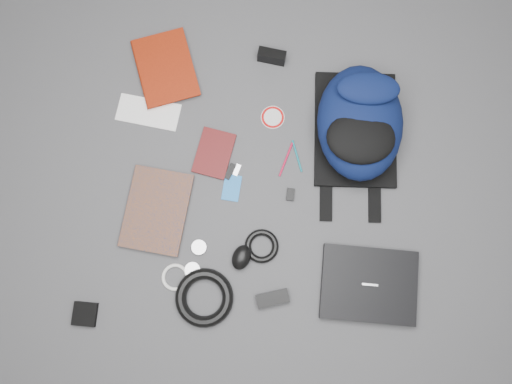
# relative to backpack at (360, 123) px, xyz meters

# --- Properties ---
(ground) EXTENTS (4.00, 4.00, 0.00)m
(ground) POSITION_rel_backpack_xyz_m (-0.34, -0.26, -0.10)
(ground) COLOR #4F4F51
(ground) RESTS_ON ground
(backpack) EXTENTS (0.35, 0.48, 0.19)m
(backpack) POSITION_rel_backpack_xyz_m (0.00, 0.00, 0.00)
(backpack) COLOR black
(backpack) RESTS_ON ground
(laptop) EXTENTS (0.33, 0.25, 0.03)m
(laptop) POSITION_rel_backpack_xyz_m (0.08, -0.55, -0.08)
(laptop) COLOR black
(laptop) RESTS_ON ground
(textbook_red) EXTENTS (0.29, 0.33, 0.03)m
(textbook_red) POSITION_rel_backpack_xyz_m (-0.81, 0.13, -0.08)
(textbook_red) COLOR maroon
(textbook_red) RESTS_ON ground
(comic_book) EXTENTS (0.24, 0.31, 0.02)m
(comic_book) POSITION_rel_backpack_xyz_m (-0.79, -0.35, -0.09)
(comic_book) COLOR #AF550C
(comic_book) RESTS_ON ground
(envelope) EXTENTS (0.24, 0.13, 0.00)m
(envelope) POSITION_rel_backpack_xyz_m (-0.76, -0.00, -0.09)
(envelope) COLOR white
(envelope) RESTS_ON ground
(dvd_case) EXTENTS (0.15, 0.19, 0.01)m
(dvd_case) POSITION_rel_backpack_xyz_m (-0.50, -0.13, -0.09)
(dvd_case) COLOR #440D0D
(dvd_case) RESTS_ON ground
(compact_camera) EXTENTS (0.11, 0.05, 0.06)m
(compact_camera) POSITION_rel_backpack_xyz_m (-0.33, 0.25, -0.07)
(compact_camera) COLOR black
(compact_camera) RESTS_ON ground
(sticker_disc) EXTENTS (0.10, 0.10, 0.00)m
(sticker_disc) POSITION_rel_backpack_xyz_m (-0.30, 0.02, -0.09)
(sticker_disc) COLOR silver
(sticker_disc) RESTS_ON ground
(pen_teal) EXTENTS (0.05, 0.12, 0.01)m
(pen_teal) POSITION_rel_backpack_xyz_m (-0.20, -0.12, -0.09)
(pen_teal) COLOR #0D6C7A
(pen_teal) RESTS_ON ground
(pen_red) EXTENTS (0.04, 0.13, 0.01)m
(pen_red) POSITION_rel_backpack_xyz_m (-0.24, -0.13, -0.09)
(pen_red) COLOR #BB0E34
(pen_red) RESTS_ON ground
(id_badge) EXTENTS (0.07, 0.10, 0.00)m
(id_badge) POSITION_rel_backpack_xyz_m (-0.43, -0.25, -0.09)
(id_badge) COLOR blue
(id_badge) RESTS_ON ground
(usb_black) EXTENTS (0.04, 0.06, 0.01)m
(usb_black) POSITION_rel_backpack_xyz_m (-0.44, -0.20, -0.09)
(usb_black) COLOR black
(usb_black) RESTS_ON ground
(usb_silver) EXTENTS (0.03, 0.05, 0.01)m
(usb_silver) POSITION_rel_backpack_xyz_m (-0.42, -0.19, -0.09)
(usb_silver) COLOR silver
(usb_silver) RESTS_ON ground
(key_fob) EXTENTS (0.03, 0.04, 0.01)m
(key_fob) POSITION_rel_backpack_xyz_m (-0.22, -0.26, -0.09)
(key_fob) COLOR black
(key_fob) RESTS_ON ground
(mouse) EXTENTS (0.09, 0.10, 0.05)m
(mouse) POSITION_rel_backpack_xyz_m (-0.37, -0.50, -0.07)
(mouse) COLOR black
(mouse) RESTS_ON ground
(headphone_left) EXTENTS (0.05, 0.05, 0.01)m
(headphone_left) POSITION_rel_backpack_xyz_m (-0.52, -0.48, -0.09)
(headphone_left) COLOR #A8A9AB
(headphone_left) RESTS_ON ground
(headphone_right) EXTENTS (0.07, 0.07, 0.01)m
(headphone_right) POSITION_rel_backpack_xyz_m (-0.54, -0.56, -0.09)
(headphone_right) COLOR #ACACAE
(headphone_right) RESTS_ON ground
(cable_coil) EXTENTS (0.12, 0.12, 0.02)m
(cable_coil) POSITION_rel_backpack_xyz_m (-0.30, -0.45, -0.08)
(cable_coil) COLOR black
(cable_coil) RESTS_ON ground
(power_brick) EXTENTS (0.12, 0.08, 0.03)m
(power_brick) POSITION_rel_backpack_xyz_m (-0.25, -0.63, -0.08)
(power_brick) COLOR black
(power_brick) RESTS_ON ground
(power_cord_coil) EXTENTS (0.23, 0.23, 0.04)m
(power_cord_coil) POSITION_rel_backpack_xyz_m (-0.48, -0.65, -0.08)
(power_cord_coil) COLOR black
(power_cord_coil) RESTS_ON ground
(pouch) EXTENTS (0.08, 0.08, 0.02)m
(pouch) POSITION_rel_backpack_xyz_m (-0.89, -0.74, -0.09)
(pouch) COLOR black
(pouch) RESTS_ON ground
(white_cable_coil) EXTENTS (0.10, 0.10, 0.01)m
(white_cable_coil) POSITION_rel_backpack_xyz_m (-0.59, -0.59, -0.09)
(white_cable_coil) COLOR white
(white_cable_coil) RESTS_ON ground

